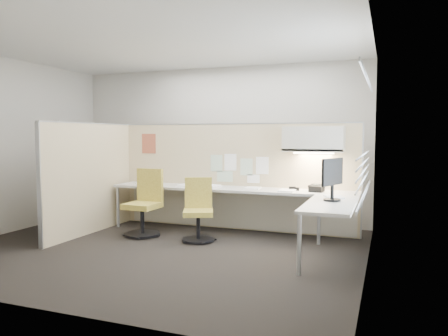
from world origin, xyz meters
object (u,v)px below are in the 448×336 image
at_px(chair_right, 198,212).
at_px(monitor, 332,177).
at_px(desk, 247,198).
at_px(chair_left, 145,205).
at_px(phone, 316,188).

height_order(chair_right, monitor, monitor).
bearing_deg(desk, chair_left, -162.76).
bearing_deg(phone, chair_right, -150.11).
bearing_deg(phone, monitor, -60.08).
distance_m(chair_left, phone, 2.65).
distance_m(chair_left, chair_right, 0.93).
relative_size(monitor, phone, 2.32).
height_order(chair_left, chair_right, chair_left).
relative_size(chair_left, chair_right, 1.11).
distance_m(desk, chair_right, 0.80).
bearing_deg(chair_left, desk, 19.68).
xyz_separation_m(desk, chair_right, (-0.60, -0.49, -0.17)).
distance_m(chair_right, phone, 1.79).
height_order(desk, phone, phone).
bearing_deg(chair_left, chair_right, 1.30).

